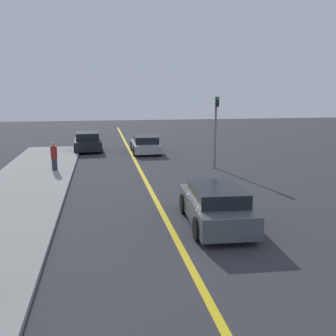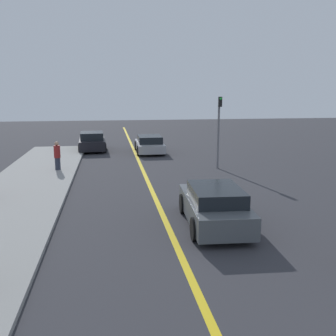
{
  "view_description": "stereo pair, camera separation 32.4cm",
  "coord_description": "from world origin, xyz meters",
  "px_view_note": "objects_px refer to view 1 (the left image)",
  "views": [
    {
      "loc": [
        -2.13,
        1.01,
        4.33
      ],
      "look_at": [
        0.39,
        14.9,
        1.46
      ],
      "focal_mm": 40.0,
      "sensor_mm": 36.0,
      "label": 1
    },
    {
      "loc": [
        -1.81,
        0.96,
        4.33
      ],
      "look_at": [
        0.39,
        14.9,
        1.46
      ],
      "focal_mm": 40.0,
      "sensor_mm": 36.0,
      "label": 2
    }
  ],
  "objects_px": {
    "car_ahead_center": "(216,206)",
    "traffic_light": "(216,125)",
    "car_far_distant": "(145,144)",
    "pedestrian_by_sign": "(54,156)",
    "car_parked_left_lot": "(88,142)"
  },
  "relations": [
    {
      "from": "car_parked_left_lot",
      "to": "traffic_light",
      "type": "relative_size",
      "value": 1.0
    },
    {
      "from": "car_far_distant",
      "to": "pedestrian_by_sign",
      "type": "relative_size",
      "value": 2.8
    },
    {
      "from": "car_ahead_center",
      "to": "car_far_distant",
      "type": "distance_m",
      "value": 15.42
    },
    {
      "from": "car_ahead_center",
      "to": "traffic_light",
      "type": "height_order",
      "value": "traffic_light"
    },
    {
      "from": "car_ahead_center",
      "to": "pedestrian_by_sign",
      "type": "relative_size",
      "value": 2.74
    },
    {
      "from": "car_ahead_center",
      "to": "traffic_light",
      "type": "relative_size",
      "value": 1.04
    },
    {
      "from": "car_parked_left_lot",
      "to": "car_ahead_center",
      "type": "bearing_deg",
      "value": -77.24
    },
    {
      "from": "traffic_light",
      "to": "pedestrian_by_sign",
      "type": "bearing_deg",
      "value": 177.4
    },
    {
      "from": "car_far_distant",
      "to": "car_ahead_center",
      "type": "bearing_deg",
      "value": -87.56
    },
    {
      "from": "pedestrian_by_sign",
      "to": "traffic_light",
      "type": "bearing_deg",
      "value": -2.6
    },
    {
      "from": "car_ahead_center",
      "to": "car_far_distant",
      "type": "height_order",
      "value": "car_ahead_center"
    },
    {
      "from": "pedestrian_by_sign",
      "to": "traffic_light",
      "type": "relative_size",
      "value": 0.38
    },
    {
      "from": "car_parked_left_lot",
      "to": "traffic_light",
      "type": "bearing_deg",
      "value": -49.6
    },
    {
      "from": "car_far_distant",
      "to": "car_parked_left_lot",
      "type": "relative_size",
      "value": 1.07
    },
    {
      "from": "car_ahead_center",
      "to": "traffic_light",
      "type": "distance_m",
      "value": 9.61
    }
  ]
}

